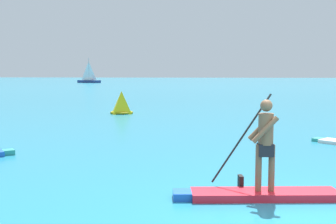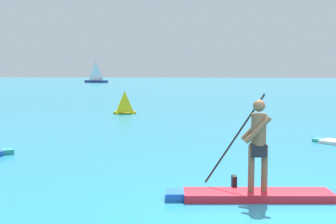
# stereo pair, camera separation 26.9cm
# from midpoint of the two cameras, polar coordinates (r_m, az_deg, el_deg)

# --- Properties ---
(ground) EXTENTS (440.00, 440.00, 0.00)m
(ground) POSITION_cam_midpoint_polar(r_m,az_deg,el_deg) (6.72, 19.18, -14.07)
(ground) COLOR teal
(paddleboarder_mid_center) EXTENTS (3.25, 1.00, 1.84)m
(paddleboarder_mid_center) POSITION_cam_midpoint_polar(r_m,az_deg,el_deg) (7.58, 11.95, -8.96)
(paddleboarder_mid_center) COLOR red
(paddleboarder_mid_center) RESTS_ON ground
(race_marker_buoy) EXTENTS (1.39, 1.39, 1.24)m
(race_marker_buoy) POSITION_cam_midpoint_polar(r_m,az_deg,el_deg) (23.02, -6.70, 1.15)
(race_marker_buoy) COLOR yellow
(race_marker_buoy) RESTS_ON ground
(sailboat_left_horizon) EXTENTS (6.27, 3.86, 5.88)m
(sailboat_left_horizon) POSITION_cam_midpoint_polar(r_m,az_deg,el_deg) (101.88, -10.83, 4.35)
(sailboat_left_horizon) COLOR navy
(sailboat_left_horizon) RESTS_ON ground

